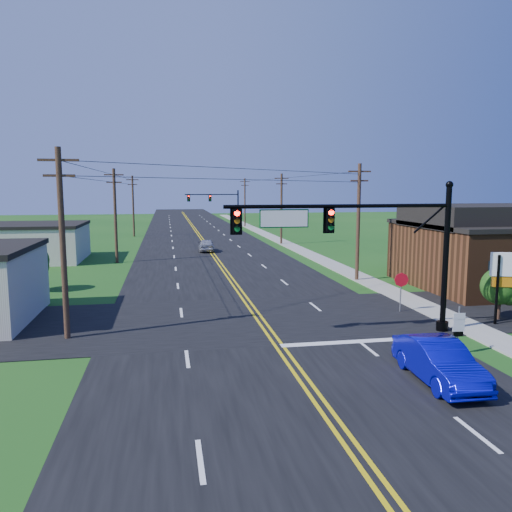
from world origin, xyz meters
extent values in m
plane|color=#164614|center=(0.00, 0.00, 0.00)|extent=(260.00, 260.00, 0.00)
cube|color=black|center=(0.00, 50.00, 0.02)|extent=(16.00, 220.00, 0.04)
cube|color=black|center=(0.00, 12.00, 0.02)|extent=(70.00, 10.00, 0.04)
cube|color=gray|center=(10.50, 40.00, 0.04)|extent=(2.00, 160.00, 0.08)
cylinder|color=black|center=(8.80, 8.00, 3.60)|extent=(0.28, 0.28, 7.20)
cylinder|color=black|center=(8.80, 8.00, 0.25)|extent=(0.60, 0.60, 0.50)
sphere|color=black|center=(8.80, 8.00, 7.30)|extent=(0.36, 0.36, 0.36)
cylinder|color=black|center=(3.30, 8.00, 6.30)|extent=(11.00, 0.18, 0.18)
cube|color=#04511A|center=(0.60, 8.00, 5.75)|extent=(2.30, 0.06, 0.85)
cylinder|color=black|center=(8.80, 80.00, 3.60)|extent=(0.28, 0.28, 7.20)
cylinder|color=black|center=(8.80, 80.00, 0.25)|extent=(0.60, 0.60, 0.50)
sphere|color=black|center=(8.80, 80.00, 7.30)|extent=(0.36, 0.36, 0.36)
cylinder|color=black|center=(3.80, 80.00, 6.00)|extent=(10.00, 0.18, 0.18)
cube|color=#04511A|center=(0.60, 80.00, 5.45)|extent=(2.30, 0.06, 0.85)
cube|color=#4F2C16|center=(20.00, 18.00, 2.20)|extent=(14.00, 11.00, 4.40)
cube|color=black|center=(20.00, 18.00, 4.55)|extent=(14.20, 11.20, 0.30)
cube|color=beige|center=(-19.00, 38.00, 1.70)|extent=(12.00, 9.00, 3.40)
cube|color=black|center=(-19.00, 38.00, 3.55)|extent=(12.20, 9.20, 0.30)
cylinder|color=#3B241A|center=(-9.50, 10.00, 4.50)|extent=(0.28, 0.28, 9.00)
cube|color=#3B241A|center=(-9.50, 10.00, 8.40)|extent=(1.80, 0.12, 0.12)
cube|color=#3B241A|center=(-9.50, 10.00, 7.70)|extent=(1.40, 0.12, 0.12)
cylinder|color=#3B241A|center=(-9.50, 35.00, 4.50)|extent=(0.28, 0.28, 9.00)
cube|color=#3B241A|center=(-9.50, 35.00, 8.40)|extent=(1.80, 0.12, 0.12)
cube|color=#3B241A|center=(-9.50, 35.00, 7.70)|extent=(1.40, 0.12, 0.12)
cylinder|color=#3B241A|center=(-9.50, 62.00, 4.50)|extent=(0.28, 0.28, 9.00)
cube|color=#3B241A|center=(-9.50, 62.00, 8.40)|extent=(1.80, 0.12, 0.12)
cube|color=#3B241A|center=(-9.50, 62.00, 7.70)|extent=(1.40, 0.12, 0.12)
cylinder|color=#3B241A|center=(9.80, 22.00, 4.50)|extent=(0.28, 0.28, 9.00)
cube|color=#3B241A|center=(9.80, 22.00, 8.40)|extent=(1.80, 0.12, 0.12)
cube|color=#3B241A|center=(9.80, 22.00, 7.70)|extent=(1.40, 0.12, 0.12)
cylinder|color=#3B241A|center=(9.80, 48.00, 4.50)|extent=(0.28, 0.28, 9.00)
cube|color=#3B241A|center=(9.80, 48.00, 8.40)|extent=(1.80, 0.12, 0.12)
cube|color=#3B241A|center=(9.80, 48.00, 7.70)|extent=(1.40, 0.12, 0.12)
cylinder|color=#3B241A|center=(9.80, 78.00, 4.50)|extent=(0.28, 0.28, 9.00)
cube|color=#3B241A|center=(9.80, 78.00, 8.40)|extent=(1.80, 0.12, 0.12)
cube|color=#3B241A|center=(9.80, 78.00, 7.70)|extent=(1.40, 0.12, 0.12)
cylinder|color=#3B241A|center=(16.00, 26.00, 0.92)|extent=(0.24, 0.24, 1.85)
sphere|color=#143B0E|center=(16.00, 26.00, 2.60)|extent=(3.00, 3.00, 3.00)
cylinder|color=#3B241A|center=(13.00, 9.50, 0.66)|extent=(0.24, 0.24, 1.32)
sphere|color=#143B0E|center=(13.00, 9.50, 1.86)|extent=(2.00, 2.00, 2.00)
cylinder|color=#3B241A|center=(-14.00, 22.00, 0.77)|extent=(0.24, 0.24, 1.54)
sphere|color=#143B0E|center=(-14.00, 22.00, 2.17)|extent=(2.40, 2.40, 2.40)
imported|color=#0708A7|center=(5.02, 1.88, 0.78)|extent=(1.82, 4.79, 1.56)
imported|color=#ADACB1|center=(-0.31, 42.00, 0.71)|extent=(1.83, 4.21, 1.41)
cylinder|color=slate|center=(7.50, 4.61, 1.06)|extent=(0.07, 0.07, 2.13)
cube|color=white|center=(7.50, 4.58, 1.69)|extent=(0.53, 0.05, 0.29)
cube|color=white|center=(7.50, 4.58, 1.31)|extent=(0.53, 0.05, 0.53)
cube|color=black|center=(7.50, 4.58, 0.92)|extent=(0.44, 0.05, 0.21)
cylinder|color=slate|center=(8.50, 12.00, 1.08)|extent=(0.08, 0.08, 2.17)
cylinder|color=#AF0A18|center=(8.50, 11.97, 1.91)|extent=(0.82, 0.16, 0.83)
cylinder|color=black|center=(12.20, 8.61, 1.86)|extent=(0.18, 0.18, 3.71)
cube|color=white|center=(12.82, 8.61, 3.20)|extent=(1.85, 0.81, 1.24)
cube|color=#CC720C|center=(12.82, 8.61, 2.27)|extent=(1.64, 0.72, 0.52)
camera|label=1|loc=(-4.73, -14.28, 7.12)|focal=35.00mm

